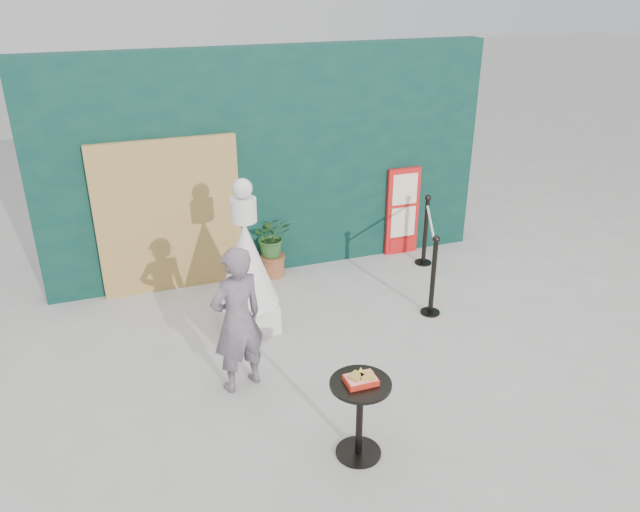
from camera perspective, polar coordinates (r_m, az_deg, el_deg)
The scene contains 10 objects.
ground at distance 6.37m, azimuth 3.73°, elevation -12.54°, with size 60.00×60.00×0.00m, color #ADAAA5.
back_wall at distance 8.38m, azimuth -4.54°, elevation 8.41°, with size 6.00×0.30×3.00m, color #092929.
bamboo_fence at distance 8.11m, azimuth -13.61°, elevation 3.47°, with size 1.80×0.08×2.00m, color tan.
woman at distance 6.11m, azimuth -7.57°, elevation -5.81°, with size 0.56×0.37×1.54m, color slate.
menu_board at distance 9.13m, azimuth 7.56°, elevation 4.05°, with size 0.50×0.07×1.30m.
statue at distance 7.13m, azimuth -6.72°, elevation -1.24°, with size 0.71×0.71×1.82m.
cafe_table at distance 5.41m, azimuth 3.66°, elevation -13.63°, with size 0.52×0.52×0.75m.
food_basket at distance 5.24m, azimuth 3.76°, elevation -11.13°, with size 0.26×0.19×0.11m.
planter at distance 8.43m, azimuth -4.40°, elevation 1.34°, with size 0.51×0.44×0.87m.
stanchion_barrier at distance 8.23m, azimuth 9.93°, elevation 0.33°, with size 0.84×1.54×1.03m.
Camera 1 is at (-2.08, -4.62, 3.86)m, focal length 35.00 mm.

